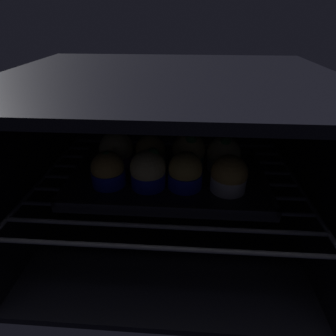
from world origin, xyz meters
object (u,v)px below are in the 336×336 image
muffin_row1_col0 (117,151)px  muffin_row0_col3 (229,175)px  muffin_row0_col1 (148,171)px  muffin_row1_col2 (189,152)px  muffin_row0_col0 (108,171)px  muffin_row1_col1 (150,153)px  baking_tray (168,178)px  muffin_row1_col3 (223,155)px  muffin_row0_col2 (185,172)px

muffin_row1_col0 → muffin_row0_col3: bearing=-19.3°
muffin_row0_col1 → muffin_row1_col0: (-7.89, 7.78, 0.11)cm
muffin_row0_col3 → muffin_row1_col2: bearing=132.1°
muffin_row0_col0 → muffin_row1_col1: (7.26, 7.84, 0.08)cm
baking_tray → muffin_row0_col3: size_ratio=5.54×
muffin_row0_col0 → muffin_row0_col3: same height
baking_tray → muffin_row1_col3: (11.50, 3.91, 3.71)cm
baking_tray → muffin_row0_col0: 12.41cm
muffin_row1_col1 → muffin_row1_col2: size_ratio=0.88×
baking_tray → muffin_row1_col2: 7.08cm
muffin_row0_col3 → muffin_row0_col1: bearing=179.0°
muffin_row0_col2 → muffin_row0_col3: 8.13cm
muffin_row0_col3 → muffin_row1_col0: 24.40cm
muffin_row0_col0 → muffin_row0_col3: bearing=-1.2°
muffin_row1_col0 → muffin_row1_col1: size_ratio=1.11×
muffin_row0_col2 → muffin_row1_col0: bearing=153.4°
muffin_row0_col0 → muffin_row0_col2: size_ratio=0.98×
muffin_row0_col0 → muffin_row1_col2: 17.34cm
muffin_row0_col2 → muffin_row1_col2: 7.77cm
muffin_row0_col0 → muffin_row0_col1: muffin_row0_col1 is taller
muffin_row0_col0 → muffin_row0_col2: bearing=0.5°
muffin_row0_col1 → muffin_row1_col3: same height
muffin_row1_col2 → muffin_row0_col0: bearing=-153.0°
muffin_row0_col2 → muffin_row0_col1: bearing=-177.4°
muffin_row0_col0 → muffin_row0_col1: bearing=-1.4°
muffin_row1_col2 → muffin_row1_col3: 7.39cm
muffin_row0_col1 → muffin_row1_col1: muffin_row0_col1 is taller
muffin_row0_col0 → muffin_row1_col3: bearing=18.5°
muffin_row0_col1 → muffin_row1_col0: 11.08cm
muffin_row0_col1 → muffin_row0_col3: size_ratio=1.09×
muffin_row0_col1 → muffin_row1_col2: 11.09cm
muffin_row0_col0 → muffin_row1_col3: (22.83, 7.62, 0.24)cm
muffin_row0_col0 → muffin_row0_col2: (14.87, 0.12, 0.24)cm
baking_tray → muffin_row1_col2: (4.12, 4.15, 4.00)cm
muffin_row0_col0 → muffin_row1_col0: bearing=90.4°
muffin_row0_col0 → muffin_row0_col1: (7.83, -0.20, 0.43)cm
muffin_row1_col0 → muffin_row1_col3: same height
baking_tray → muffin_row0_col1: size_ratio=5.08×
baking_tray → muffin_row0_col2: size_ratio=5.46×
muffin_row1_col0 → muffin_row1_col2: bearing=1.0°
muffin_row1_col3 → muffin_row0_col1: bearing=-152.5°
muffin_row1_col2 → baking_tray: bearing=-134.8°
muffin_row1_col0 → muffin_row1_col2: size_ratio=0.98×
muffin_row0_col0 → muffin_row0_col2: 14.87cm
muffin_row0_col2 → muffin_row0_col3: bearing=-4.1°
muffin_row0_col0 → muffin_row1_col1: bearing=47.2°
baking_tray → muffin_row0_col3: 12.89cm
muffin_row1_col3 → muffin_row1_col0: bearing=-179.9°
muffin_row0_col2 → muffin_row1_col2: muffin_row1_col2 is taller
muffin_row0_col2 → muffin_row1_col2: size_ratio=0.90×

